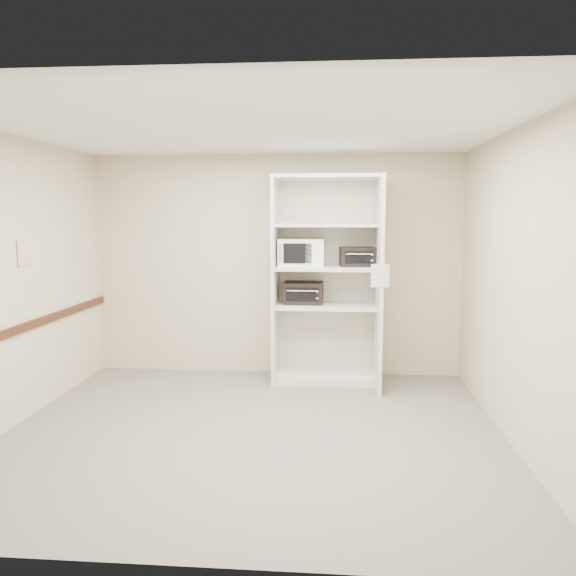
# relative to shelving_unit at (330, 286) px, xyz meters

# --- Properties ---
(floor) EXTENTS (4.50, 4.00, 0.01)m
(floor) POSITION_rel_shelving_unit_xyz_m (-0.67, -1.70, -1.13)
(floor) COLOR #67635A
(floor) RESTS_ON ground
(ceiling) EXTENTS (4.50, 4.00, 0.01)m
(ceiling) POSITION_rel_shelving_unit_xyz_m (-0.67, -1.70, 1.57)
(ceiling) COLOR white
(wall_back) EXTENTS (4.50, 0.02, 2.70)m
(wall_back) POSITION_rel_shelving_unit_xyz_m (-0.67, 0.30, 0.22)
(wall_back) COLOR beige
(wall_back) RESTS_ON ground
(wall_front) EXTENTS (4.50, 0.02, 2.70)m
(wall_front) POSITION_rel_shelving_unit_xyz_m (-0.67, -3.70, 0.22)
(wall_front) COLOR beige
(wall_front) RESTS_ON ground
(wall_left) EXTENTS (0.02, 4.00, 2.70)m
(wall_left) POSITION_rel_shelving_unit_xyz_m (-2.92, -1.70, 0.22)
(wall_left) COLOR beige
(wall_left) RESTS_ON ground
(wall_right) EXTENTS (0.02, 4.00, 2.70)m
(wall_right) POSITION_rel_shelving_unit_xyz_m (1.58, -1.70, 0.22)
(wall_right) COLOR beige
(wall_right) RESTS_ON ground
(shelving_unit) EXTENTS (1.24, 0.92, 2.42)m
(shelving_unit) POSITION_rel_shelving_unit_xyz_m (0.00, 0.00, 0.00)
(shelving_unit) COLOR beige
(shelving_unit) RESTS_ON floor
(microwave) EXTENTS (0.54, 0.42, 0.32)m
(microwave) POSITION_rel_shelving_unit_xyz_m (-0.34, 0.05, 0.40)
(microwave) COLOR white
(microwave) RESTS_ON shelving_unit
(toaster_oven_upper) EXTENTS (0.42, 0.33, 0.22)m
(toaster_oven_upper) POSITION_rel_shelving_unit_xyz_m (0.31, 0.05, 0.35)
(toaster_oven_upper) COLOR black
(toaster_oven_upper) RESTS_ON shelving_unit
(toaster_oven_lower) EXTENTS (0.47, 0.36, 0.25)m
(toaster_oven_lower) POSITION_rel_shelving_unit_xyz_m (-0.31, 0.05, -0.08)
(toaster_oven_lower) COLOR black
(toaster_oven_lower) RESTS_ON shelving_unit
(paper_sign) EXTENTS (0.19, 0.01, 0.24)m
(paper_sign) POSITION_rel_shelving_unit_xyz_m (0.53, -0.63, 0.20)
(paper_sign) COLOR white
(paper_sign) RESTS_ON shelving_unit
(chair_rail) EXTENTS (0.04, 3.98, 0.08)m
(chair_rail) POSITION_rel_shelving_unit_xyz_m (-2.89, -1.70, -0.23)
(chair_rail) COLOR #351B0C
(chair_rail) RESTS_ON wall_left
(wall_poster) EXTENTS (0.01, 0.17, 0.24)m
(wall_poster) POSITION_rel_shelving_unit_xyz_m (-2.90, -1.46, 0.47)
(wall_poster) COLOR silver
(wall_poster) RESTS_ON wall_left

